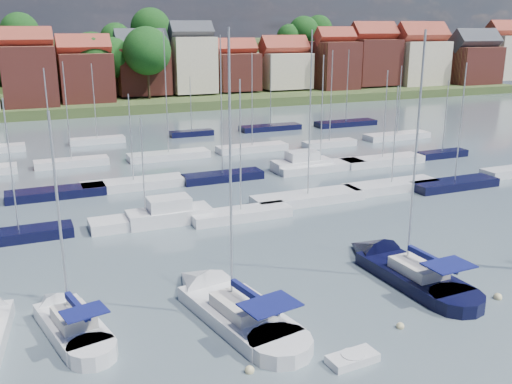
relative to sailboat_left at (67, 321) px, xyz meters
name	(u,v)px	position (x,y,z in m)	size (l,w,h in m)	color
ground	(170,166)	(14.96, 34.82, -0.36)	(260.00, 260.00, 0.00)	#46535F
sailboat_left	(67,321)	(0.00, 0.00, 0.00)	(4.51, 9.84, 13.05)	silver
sailboat_centre	(222,303)	(8.62, -1.28, -0.02)	(5.76, 13.29, 17.43)	silver
sailboat_navy	(396,267)	(21.19, -0.98, -0.01)	(3.88, 12.62, 17.24)	black
tender	(353,359)	(12.67, -9.13, -0.15)	(2.64, 1.38, 0.55)	silver
buoy_b	(250,372)	(7.66, -7.92, -0.36)	(0.47, 0.47, 0.47)	beige
buoy_c	(299,330)	(11.63, -5.31, -0.36)	(0.42, 0.42, 0.42)	#D85914
buoy_d	(400,328)	(16.91, -7.27, -0.36)	(0.45, 0.45, 0.45)	beige
buoy_e	(368,254)	(21.28, 2.43, -0.36)	(0.55, 0.55, 0.55)	#D85914
buoy_f	(497,299)	(24.55, -6.69, -0.36)	(0.52, 0.52, 0.52)	beige
marina_field	(198,170)	(16.87, 29.97, 0.07)	(79.62, 41.41, 15.93)	silver
far_shore_town	(88,71)	(17.19, 127.49, 4.24)	(212.46, 90.00, 22.27)	#3F4F27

